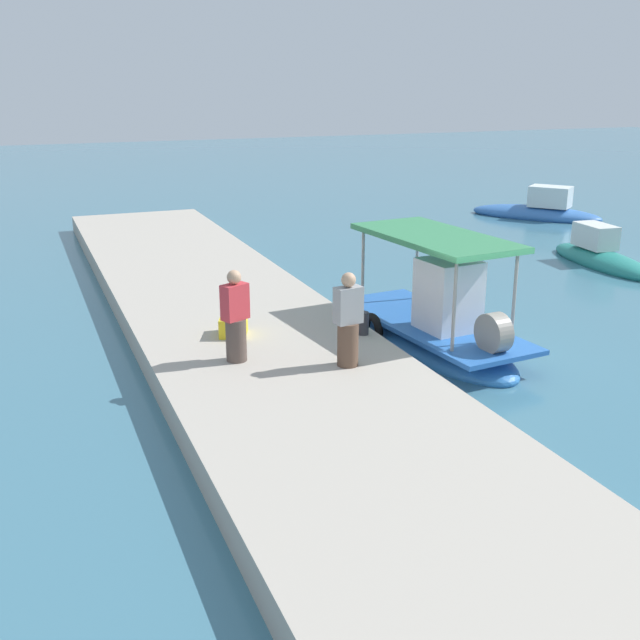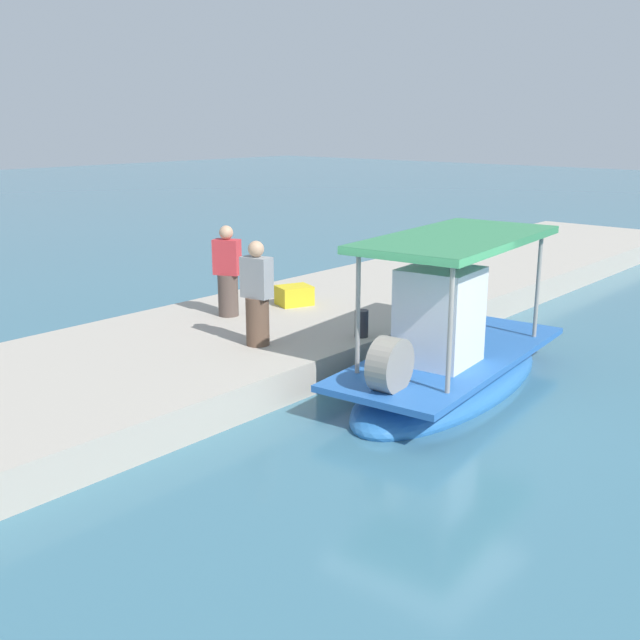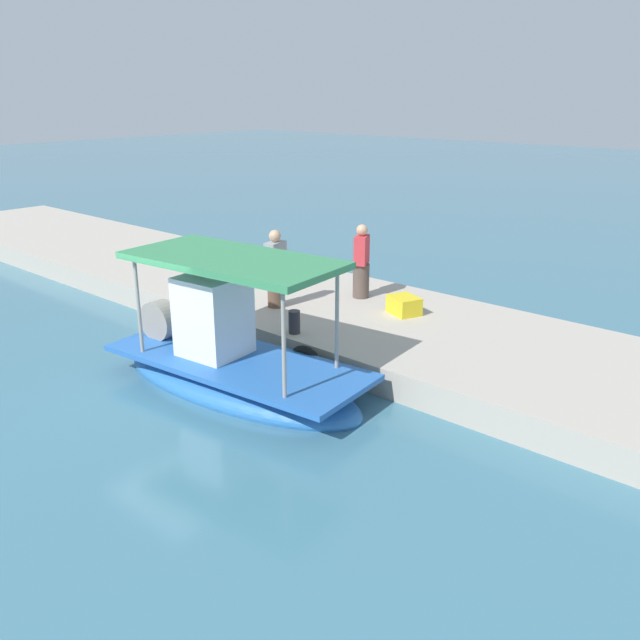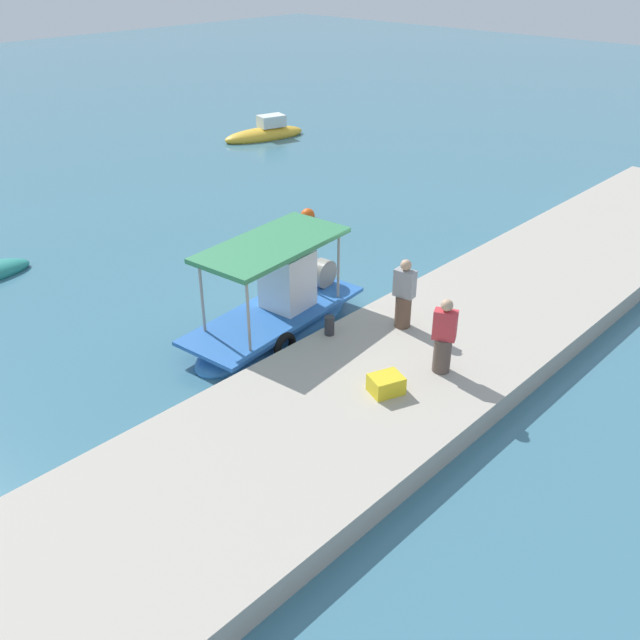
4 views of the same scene
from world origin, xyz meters
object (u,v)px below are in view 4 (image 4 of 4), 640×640
fisherman_by_crate (404,297)px  marker_buoy (308,215)px  mooring_bollard (329,326)px  cargo_crate (386,384)px  moored_boat_near (265,134)px  main_fishing_boat (278,315)px  fisherman_near_bollard (444,339)px

fisherman_by_crate → marker_buoy: size_ratio=3.47×
mooring_bollard → cargo_crate: 2.69m
fisherman_by_crate → marker_buoy: bearing=58.9°
fisherman_by_crate → moored_boat_near: (11.52, 17.57, -1.14)m
marker_buoy → moored_boat_near: size_ratio=0.11×
fisherman_by_crate → cargo_crate: (-2.50, -1.49, -0.61)m
main_fishing_boat → fisherman_near_bollard: 4.73m
moored_boat_near → marker_buoy: bearing=-124.9°
main_fishing_boat → marker_buoy: (6.43, 5.22, -0.36)m
cargo_crate → moored_boat_near: size_ratio=0.15×
fisherman_by_crate → marker_buoy: (4.82, 7.98, -1.26)m
fisherman_by_crate → mooring_bollard: (-1.54, 1.02, -0.57)m
fisherman_near_bollard → mooring_bollard: 2.97m
fisherman_near_bollard → mooring_bollard: (-0.53, 2.87, -0.56)m
marker_buoy → moored_boat_near: 11.69m
main_fishing_boat → fisherman_by_crate: size_ratio=3.12×
cargo_crate → marker_buoy: size_ratio=1.32×
marker_buoy → fisherman_by_crate: bearing=-121.1°
fisherman_by_crate → mooring_bollard: bearing=146.4°
fisherman_near_bollard → moored_boat_near: fisherman_near_bollard is taller
main_fishing_boat → moored_boat_near: bearing=48.4°
fisherman_near_bollard → cargo_crate: bearing=166.5°
moored_boat_near → mooring_bollard: bearing=-128.3°
mooring_bollard → marker_buoy: bearing=47.6°
mooring_bollard → cargo_crate: (-0.97, -2.51, -0.04)m
marker_buoy → moored_boat_near: moored_boat_near is taller
moored_boat_near → fisherman_by_crate: bearing=-123.3°
main_fishing_boat → fisherman_near_bollard: bearing=-82.6°
cargo_crate → fisherman_by_crate: bearing=30.8°
moored_boat_near → main_fishing_boat: bearing=-131.6°
mooring_bollard → cargo_crate: mooring_bollard is taller
main_fishing_boat → mooring_bollard: main_fishing_boat is taller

